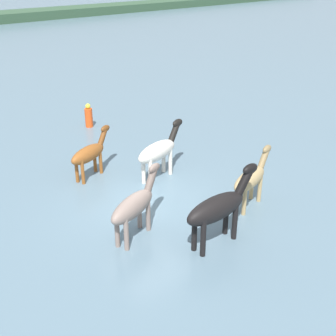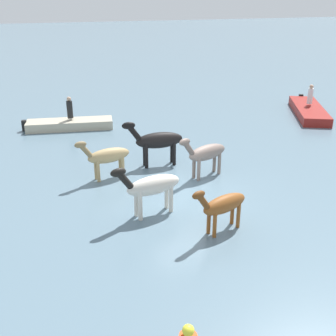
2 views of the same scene
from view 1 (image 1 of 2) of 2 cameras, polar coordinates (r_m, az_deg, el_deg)
ground_plane at (r=14.05m, az=-2.83°, el=-4.95°), size 210.59×210.59×0.00m
horse_chestnut_trailing at (r=15.38m, az=-1.24°, el=2.28°), size 2.49×0.89×1.92m
horse_lead at (r=15.76m, az=-10.29°, el=1.90°), size 2.15×0.96×1.67m
horse_gray_outer at (r=13.84m, az=10.80°, el=-1.37°), size 2.26×0.81×1.75m
horse_mid_herd at (r=12.05m, az=-4.46°, el=-4.92°), size 2.37×1.07×1.85m
horse_rear_stallion at (r=11.77m, az=6.64°, el=-5.17°), size 2.64×0.71×2.05m
buoy_channel_marker at (r=21.02m, az=-10.37°, el=6.67°), size 0.36×0.36×1.14m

